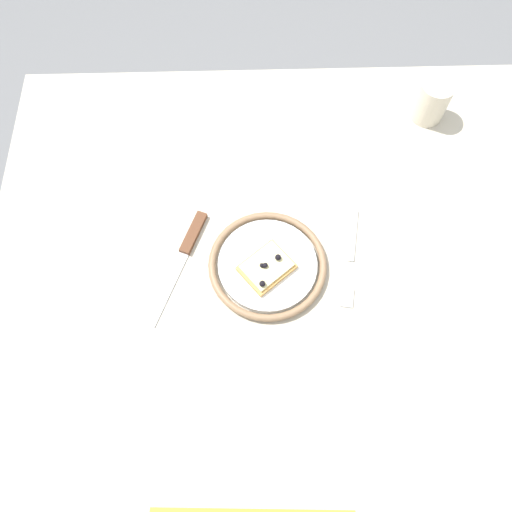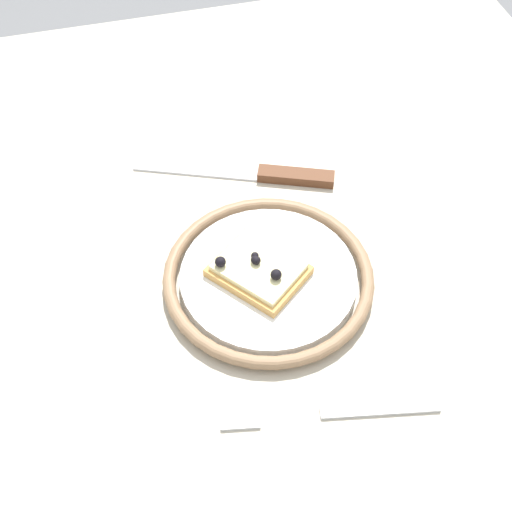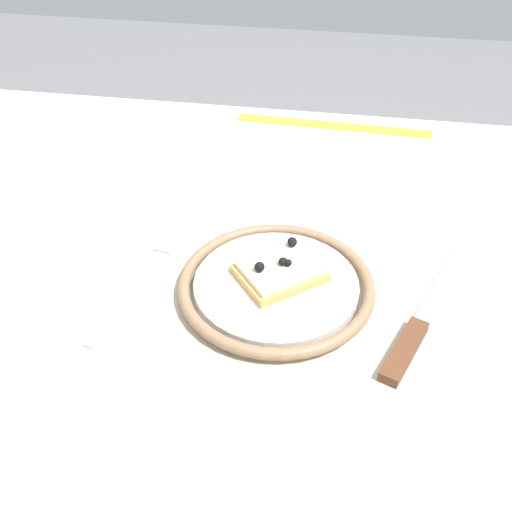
{
  "view_description": "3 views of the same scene",
  "coord_description": "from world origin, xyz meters",
  "px_view_note": "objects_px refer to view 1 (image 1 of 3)",
  "views": [
    {
      "loc": [
        0.08,
        0.37,
        1.57
      ],
      "look_at": [
        0.07,
        -0.0,
        0.74
      ],
      "focal_mm": 34.76,
      "sensor_mm": 36.0,
      "label": 1
    },
    {
      "loc": [
        -0.37,
        0.13,
        1.3
      ],
      "look_at": [
        0.08,
        0.02,
        0.73
      ],
      "focal_mm": 48.51,
      "sensor_mm": 36.0,
      "label": 2
    },
    {
      "loc": [
        0.11,
        -0.49,
        1.19
      ],
      "look_at": [
        0.02,
        0.04,
        0.75
      ],
      "focal_mm": 43.16,
      "sensor_mm": 36.0,
      "label": 3
    }
  ],
  "objects_px": {
    "fork": "(351,258)",
    "cup": "(432,101)",
    "plate": "(268,265)",
    "knife": "(187,248)",
    "dining_table": "(290,275)",
    "pizza_slice_near": "(267,267)"
  },
  "relations": [
    {
      "from": "cup",
      "to": "dining_table",
      "type": "bearing_deg",
      "value": 47.35
    },
    {
      "from": "pizza_slice_near",
      "to": "cup",
      "type": "distance_m",
      "value": 0.5
    },
    {
      "from": "knife",
      "to": "cup",
      "type": "xyz_separation_m",
      "value": [
        -0.5,
        -0.3,
        0.04
      ]
    },
    {
      "from": "plate",
      "to": "knife",
      "type": "relative_size",
      "value": 0.95
    },
    {
      "from": "plate",
      "to": "knife",
      "type": "height_order",
      "value": "plate"
    },
    {
      "from": "pizza_slice_near",
      "to": "knife",
      "type": "xyz_separation_m",
      "value": [
        0.15,
        -0.05,
        -0.02
      ]
    },
    {
      "from": "dining_table",
      "to": "cup",
      "type": "bearing_deg",
      "value": -132.65
    },
    {
      "from": "pizza_slice_near",
      "to": "fork",
      "type": "relative_size",
      "value": 0.57
    },
    {
      "from": "pizza_slice_near",
      "to": "knife",
      "type": "height_order",
      "value": "pizza_slice_near"
    },
    {
      "from": "fork",
      "to": "dining_table",
      "type": "bearing_deg",
      "value": 0.55
    },
    {
      "from": "cup",
      "to": "plate",
      "type": "bearing_deg",
      "value": 44.3
    },
    {
      "from": "plate",
      "to": "fork",
      "type": "xyz_separation_m",
      "value": [
        -0.16,
        -0.01,
        -0.01
      ]
    },
    {
      "from": "knife",
      "to": "cup",
      "type": "distance_m",
      "value": 0.59
    },
    {
      "from": "knife",
      "to": "fork",
      "type": "bearing_deg",
      "value": 174.82
    },
    {
      "from": "dining_table",
      "to": "plate",
      "type": "height_order",
      "value": "plate"
    },
    {
      "from": "dining_table",
      "to": "cup",
      "type": "height_order",
      "value": "cup"
    },
    {
      "from": "knife",
      "to": "pizza_slice_near",
      "type": "bearing_deg",
      "value": 160.88
    },
    {
      "from": "pizza_slice_near",
      "to": "cup",
      "type": "bearing_deg",
      "value": -135.05
    },
    {
      "from": "fork",
      "to": "cup",
      "type": "xyz_separation_m",
      "value": [
        -0.2,
        -0.33,
        0.04
      ]
    },
    {
      "from": "pizza_slice_near",
      "to": "knife",
      "type": "relative_size",
      "value": 0.5
    },
    {
      "from": "fork",
      "to": "cup",
      "type": "relative_size",
      "value": 2.22
    },
    {
      "from": "fork",
      "to": "cup",
      "type": "distance_m",
      "value": 0.39
    }
  ]
}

